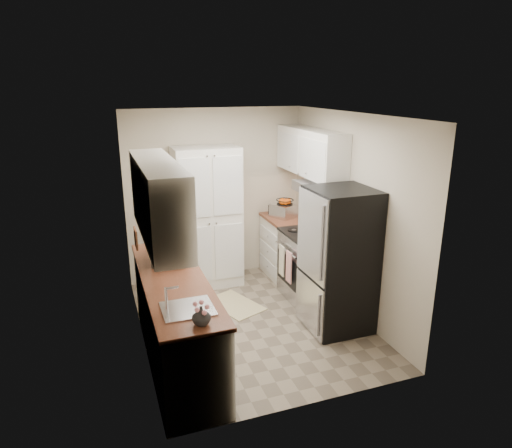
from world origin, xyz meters
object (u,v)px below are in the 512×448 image
at_px(pantry_cabinet, 208,218).
at_px(refrigerator, 339,260).
at_px(wine_bottle, 159,237).
at_px(electric_range, 310,265).
at_px(microwave, 172,246).
at_px(toaster_oven, 283,211).

xyz_separation_m(pantry_cabinet, refrigerator, (1.14, -1.73, -0.15)).
xyz_separation_m(refrigerator, wine_bottle, (-1.94, 0.85, 0.24)).
height_order(electric_range, wine_bottle, wine_bottle).
bearing_deg(wine_bottle, refrigerator, -23.66).
relative_size(microwave, wine_bottle, 1.70).
bearing_deg(microwave, refrigerator, -89.04).
bearing_deg(pantry_cabinet, wine_bottle, -132.63).
bearing_deg(refrigerator, electric_range, 87.52).
bearing_deg(toaster_oven, pantry_cabinet, 153.42).
xyz_separation_m(electric_range, refrigerator, (-0.03, -0.80, 0.37)).
distance_m(refrigerator, microwave, 1.93).
bearing_deg(electric_range, microwave, -171.01).
xyz_separation_m(wine_bottle, toaster_oven, (1.93, 0.79, -0.07)).
distance_m(refrigerator, toaster_oven, 1.65).
relative_size(pantry_cabinet, electric_range, 1.77).
relative_size(refrigerator, wine_bottle, 5.05).
height_order(microwave, toaster_oven, microwave).
distance_m(microwave, wine_bottle, 0.36).
bearing_deg(wine_bottle, electric_range, -1.50).
bearing_deg(microwave, toaster_oven, -42.07).
bearing_deg(electric_range, pantry_cabinet, 141.78).
bearing_deg(toaster_oven, wine_bottle, 179.85).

